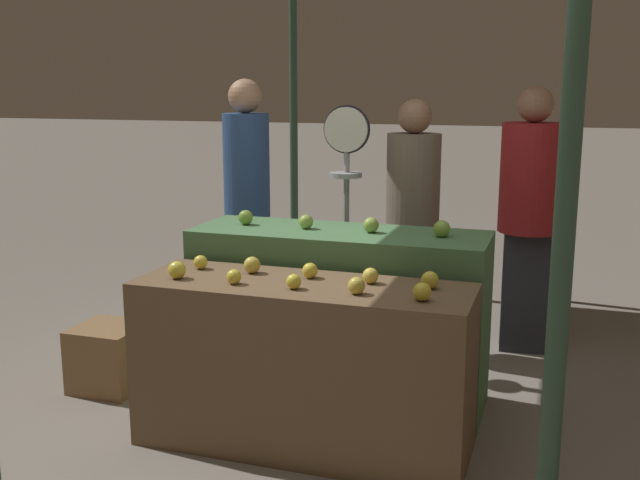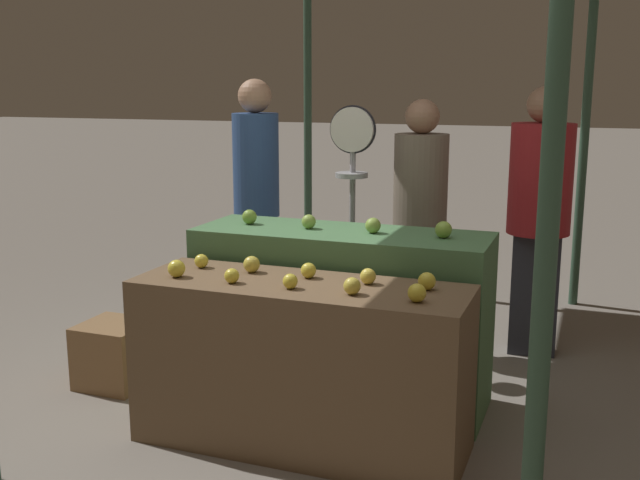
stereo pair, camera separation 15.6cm
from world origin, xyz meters
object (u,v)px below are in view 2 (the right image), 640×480
(produce_scale, at_px, (352,177))
(person_vendor_at_scale, at_px, (420,209))
(person_customer_left, at_px, (539,204))
(wooden_crate_side, at_px, (115,354))
(person_customer_right, at_px, (256,185))

(produce_scale, relative_size, person_vendor_at_scale, 0.98)
(produce_scale, height_order, person_customer_left, person_customer_left)
(wooden_crate_side, bearing_deg, person_customer_left, 32.47)
(person_customer_left, height_order, wooden_crate_side, person_customer_left)
(person_vendor_at_scale, height_order, wooden_crate_side, person_vendor_at_scale)
(wooden_crate_side, bearing_deg, person_vendor_at_scale, 37.96)
(person_vendor_at_scale, bearing_deg, wooden_crate_side, 64.16)
(person_customer_left, xyz_separation_m, wooden_crate_side, (-2.25, -1.43, -0.81))
(person_customer_right, bearing_deg, person_vendor_at_scale, 168.34)
(person_customer_right, bearing_deg, person_customer_left, 176.89)
(produce_scale, xyz_separation_m, person_customer_right, (-0.85, 0.42, -0.14))
(produce_scale, distance_m, wooden_crate_side, 1.77)
(produce_scale, height_order, wooden_crate_side, produce_scale)
(person_customer_left, xyz_separation_m, person_customer_right, (-1.92, -0.16, 0.05))
(person_vendor_at_scale, xyz_separation_m, wooden_crate_side, (-1.53, -1.19, -0.77))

